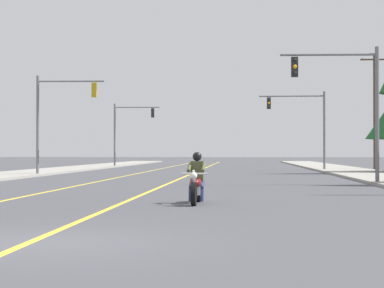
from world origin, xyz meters
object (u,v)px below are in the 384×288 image
at_px(utility_pole_right_far, 375,109).
at_px(traffic_signal_near_left, 57,110).
at_px(traffic_signal_mid_right, 305,118).
at_px(traffic_signal_mid_left, 128,125).
at_px(motorcycle_with_rider, 196,183).
at_px(traffic_signal_near_right, 349,94).

bearing_deg(utility_pole_right_far, traffic_signal_near_left, -143.99).
height_order(traffic_signal_mid_right, utility_pole_right_far, utility_pole_right_far).
xyz_separation_m(traffic_signal_mid_right, traffic_signal_mid_left, (-16.08, 12.61, -0.04)).
bearing_deg(motorcycle_with_rider, traffic_signal_mid_right, 80.08).
bearing_deg(traffic_signal_mid_right, utility_pole_right_far, 31.58).
distance_m(traffic_signal_mid_right, utility_pole_right_far, 7.15).
height_order(traffic_signal_near_left, utility_pole_right_far, utility_pole_right_far).
bearing_deg(traffic_signal_mid_left, traffic_signal_near_right, -66.03).
relative_size(motorcycle_with_rider, traffic_signal_mid_left, 0.35).
height_order(motorcycle_with_rider, traffic_signal_near_right, traffic_signal_near_right).
relative_size(traffic_signal_near_right, traffic_signal_mid_left, 1.00).
height_order(motorcycle_with_rider, traffic_signal_mid_left, traffic_signal_mid_left).
bearing_deg(utility_pole_right_far, traffic_signal_near_right, -102.83).
relative_size(traffic_signal_near_right, traffic_signal_mid_right, 1.00).
bearing_deg(traffic_signal_mid_left, motorcycle_with_rider, -78.38).
relative_size(traffic_signal_near_right, utility_pole_right_far, 0.65).
distance_m(traffic_signal_near_left, traffic_signal_mid_left, 25.18).
height_order(traffic_signal_mid_left, utility_pole_right_far, utility_pole_right_far).
relative_size(motorcycle_with_rider, utility_pole_right_far, 0.23).
distance_m(traffic_signal_mid_left, utility_pole_right_far, 23.86).
relative_size(traffic_signal_near_right, traffic_signal_near_left, 1.00).
distance_m(motorcycle_with_rider, utility_pole_right_far, 41.27).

